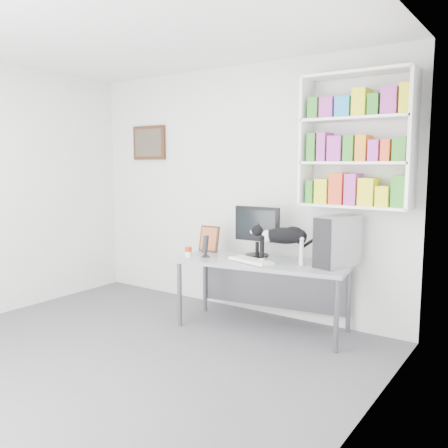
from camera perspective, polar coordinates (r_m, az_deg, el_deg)
The scene contains 11 objects.
room at distance 3.82m, azimuth -15.14°, elevation 2.62°, with size 4.01×4.01×2.70m.
bookshelf at distance 4.56m, azimuth 15.58°, elevation 9.62°, with size 1.03×0.28×1.24m, color white.
wall_art at distance 6.11m, azimuth -9.01°, elevation 9.62°, with size 0.52×0.04×0.42m, color #472617.
desk at distance 4.76m, azimuth 4.66°, elevation -8.53°, with size 1.67×0.65×0.70m, color gray.
monitor at distance 4.85m, azimuth 4.03°, elevation -0.85°, with size 0.49×0.23×0.52m, color black.
keyboard at distance 4.58m, azimuth 3.28°, elevation -4.43°, with size 0.46×0.18×0.04m, color white.
pc_tower at distance 4.50m, azimuth 13.52°, elevation -2.01°, with size 0.21×0.47×0.47m, color #A8A8AD.
speaker at distance 4.83m, azimuth -2.25°, elevation -2.64°, with size 0.10×0.10×0.23m, color black.
leaning_print at distance 5.11m, azimuth -1.79°, elevation -1.73°, with size 0.23×0.09×0.29m, color #472617.
soup_can at distance 4.86m, azimuth -4.31°, elevation -3.35°, with size 0.07×0.07×0.10m, color #AD2A0E.
cat at distance 4.50m, azimuth 7.14°, elevation -2.52°, with size 0.60×0.16×0.37m, color black, non-canonical shape.
Camera 1 is at (2.91, -2.45, 1.65)m, focal length 38.00 mm.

